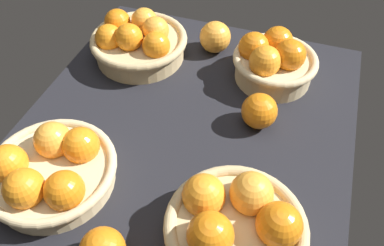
{
  "coord_description": "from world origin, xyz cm",
  "views": [
    {
      "loc": [
        -52.65,
        -19.81,
        66.97
      ],
      "look_at": [
        -0.87,
        -2.22,
        7.0
      ],
      "focal_mm": 36.2,
      "sensor_mm": 36.0,
      "label": 1
    }
  ],
  "objects_px": {
    "basket_far_left": "(51,170)",
    "basket_far_right": "(138,41)",
    "loose_orange_back_gap": "(215,37)",
    "basket_near_left": "(235,225)",
    "loose_orange_front_gap": "(259,111)",
    "basket_near_right": "(273,61)"
  },
  "relations": [
    {
      "from": "basket_near_right",
      "to": "basket_far_left",
      "type": "bearing_deg",
      "value": 142.91
    },
    {
      "from": "basket_near_right",
      "to": "loose_orange_back_gap",
      "type": "relative_size",
      "value": 2.48
    },
    {
      "from": "basket_far_left",
      "to": "basket_near_left",
      "type": "relative_size",
      "value": 1.04
    },
    {
      "from": "basket_near_left",
      "to": "loose_orange_back_gap",
      "type": "xyz_separation_m",
      "value": [
        0.51,
        0.19,
        -0.01
      ]
    },
    {
      "from": "loose_orange_back_gap",
      "to": "basket_far_left",
      "type": "bearing_deg",
      "value": 161.12
    },
    {
      "from": "basket_near_left",
      "to": "basket_near_right",
      "type": "xyz_separation_m",
      "value": [
        0.45,
        0.02,
        0.0
      ]
    },
    {
      "from": "basket_near_right",
      "to": "loose_orange_front_gap",
      "type": "bearing_deg",
      "value": -178.92
    },
    {
      "from": "loose_orange_front_gap",
      "to": "basket_near_left",
      "type": "bearing_deg",
      "value": -176.25
    },
    {
      "from": "basket_far_right",
      "to": "loose_orange_back_gap",
      "type": "xyz_separation_m",
      "value": [
        0.09,
        -0.18,
        -0.01
      ]
    },
    {
      "from": "basket_near_left",
      "to": "loose_orange_front_gap",
      "type": "height_order",
      "value": "basket_near_left"
    },
    {
      "from": "basket_far_right",
      "to": "basket_near_right",
      "type": "bearing_deg",
      "value": -85.55
    },
    {
      "from": "basket_far_left",
      "to": "basket_far_right",
      "type": "height_order",
      "value": "basket_far_right"
    },
    {
      "from": "basket_far_left",
      "to": "loose_orange_back_gap",
      "type": "distance_m",
      "value": 0.54
    },
    {
      "from": "basket_near_right",
      "to": "loose_orange_front_gap",
      "type": "xyz_separation_m",
      "value": [
        -0.17,
        -0.0,
        -0.01
      ]
    },
    {
      "from": "basket_far_left",
      "to": "loose_orange_front_gap",
      "type": "xyz_separation_m",
      "value": [
        0.28,
        -0.34,
        -0.0
      ]
    },
    {
      "from": "basket_far_right",
      "to": "loose_orange_front_gap",
      "type": "height_order",
      "value": "basket_far_right"
    },
    {
      "from": "basket_near_right",
      "to": "basket_far_right",
      "type": "bearing_deg",
      "value": 94.45
    },
    {
      "from": "basket_far_right",
      "to": "basket_far_left",
      "type": "bearing_deg",
      "value": -179.06
    },
    {
      "from": "basket_far_right",
      "to": "loose_orange_front_gap",
      "type": "xyz_separation_m",
      "value": [
        -0.14,
        -0.35,
        -0.01
      ]
    },
    {
      "from": "basket_near_left",
      "to": "loose_orange_front_gap",
      "type": "bearing_deg",
      "value": 3.75
    },
    {
      "from": "basket_far_left",
      "to": "basket_near_left",
      "type": "distance_m",
      "value": 0.36
    },
    {
      "from": "basket_far_left",
      "to": "loose_orange_front_gap",
      "type": "height_order",
      "value": "basket_far_left"
    }
  ]
}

